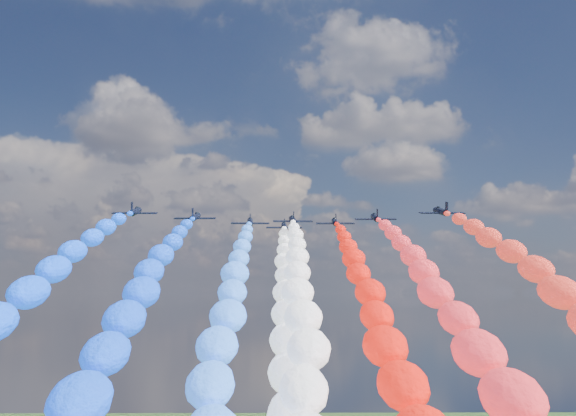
{
  "coord_description": "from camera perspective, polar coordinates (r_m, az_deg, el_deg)",
  "views": [
    {
      "loc": [
        -1.72,
        -149.0,
        91.72
      ],
      "look_at": [
        0.0,
        4.0,
        110.6
      ],
      "focal_mm": 43.18,
      "sensor_mm": 36.0,
      "label": 1
    }
  ],
  "objects": [
    {
      "name": "trail_5",
      "position": [
        100.15,
        6.95,
        -9.45
      ],
      "size": [
        6.53,
        125.95,
        46.92
      ],
      "primitive_type": null,
      "color": "red"
    },
    {
      "name": "trail_2",
      "position": [
        99.61,
        -4.85,
        -9.49
      ],
      "size": [
        6.53,
        125.95,
        46.92
      ],
      "primitive_type": null,
      "color": "#3073FB"
    },
    {
      "name": "trail_3",
      "position": [
        94.64,
        1.12,
        -9.65
      ],
      "size": [
        6.53,
        125.95,
        46.92
      ],
      "primitive_type": null,
      "color": "white"
    },
    {
      "name": "jet_4",
      "position": [
        175.53,
        -0.32,
        -1.52
      ],
      "size": [
        9.29,
        12.64,
        5.0
      ],
      "primitive_type": null,
      "rotation": [
        0.19,
        0.0,
        0.02
      ],
      "color": "black"
    },
    {
      "name": "jet_7",
      "position": [
        147.19,
        12.49,
        -0.28
      ],
      "size": [
        9.48,
        12.77,
        5.0
      ],
      "primitive_type": null,
      "rotation": [
        0.19,
        0.0,
        0.03
      ],
      "color": "black"
    },
    {
      "name": "jet_0",
      "position": [
        147.27,
        -12.46,
        -0.29
      ],
      "size": [
        9.65,
        12.89,
        5.0
      ],
      "primitive_type": null,
      "rotation": [
        0.19,
        0.0,
        0.04
      ],
      "color": "black"
    },
    {
      "name": "trail_0",
      "position": [
        84.09,
        -21.98,
        -9.47
      ],
      "size": [
        6.53,
        125.95,
        46.92
      ],
      "primitive_type": null,
      "color": "#0E48FF"
    },
    {
      "name": "trail_1",
      "position": [
        90.48,
        -12.89,
        -9.59
      ],
      "size": [
        6.53,
        125.95,
        46.92
      ],
      "primitive_type": null,
      "color": "blue"
    },
    {
      "name": "jet_1",
      "position": [
        155.25,
        -7.64,
        -0.73
      ],
      "size": [
        9.27,
        12.62,
        5.0
      ],
      "primitive_type": null,
      "rotation": [
        0.19,
        0.0,
        -0.01
      ],
      "color": "black"
    },
    {
      "name": "jet_5",
      "position": [
        165.37,
        3.89,
        -1.16
      ],
      "size": [
        9.47,
        12.76,
        5.0
      ],
      "primitive_type": null,
      "rotation": [
        0.19,
        0.0,
        -0.03
      ],
      "color": "black"
    },
    {
      "name": "trail_4",
      "position": [
        110.02,
        -0.14,
        -9.28
      ],
      "size": [
        6.53,
        125.95,
        46.92
      ],
      "primitive_type": null,
      "color": "white"
    },
    {
      "name": "jet_6",
      "position": [
        156.74,
        7.2,
        -0.8
      ],
      "size": [
        9.54,
        12.81,
        5.0
      ],
      "primitive_type": null,
      "rotation": [
        0.19,
        0.0,
        -0.04
      ],
      "color": "black"
    },
    {
      "name": "jet_3",
      "position": [
        160.21,
        0.39,
        -0.99
      ],
      "size": [
        9.52,
        12.8,
        5.0
      ],
      "primitive_type": null,
      "rotation": [
        0.19,
        0.0,
        0.03
      ],
      "color": "black"
    },
    {
      "name": "jet_2",
      "position": [
        165.06,
        -3.14,
        -1.15
      ],
      "size": [
        9.69,
        12.92,
        5.0
      ],
      "primitive_type": null,
      "rotation": [
        0.19,
        0.0,
        0.05
      ],
      "color": "black"
    },
    {
      "name": "trail_6",
      "position": [
        92.19,
        12.95,
        -9.54
      ],
      "size": [
        6.53,
        125.95,
        46.92
      ],
      "primitive_type": null,
      "color": "red"
    }
  ]
}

